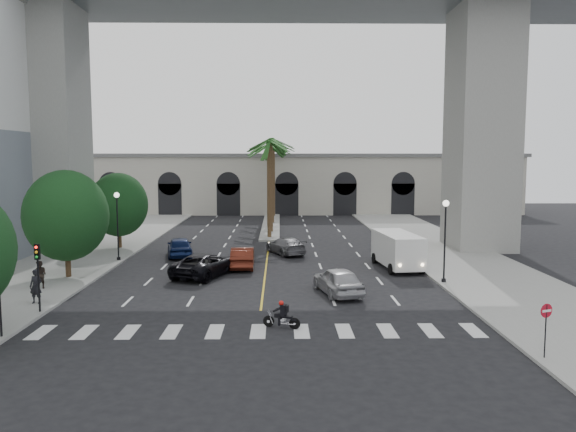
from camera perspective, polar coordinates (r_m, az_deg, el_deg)
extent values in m
plane|color=black|center=(27.95, -2.92, -10.69)|extent=(140.00, 140.00, 0.00)
cube|color=gray|center=(45.41, -21.55, -4.50)|extent=(8.00, 100.00, 0.15)
cube|color=gray|center=(44.75, 17.43, -4.50)|extent=(8.00, 100.00, 0.15)
cube|color=gray|center=(65.24, -1.74, -0.97)|extent=(2.00, 24.00, 0.20)
cube|color=#B7AFA4|center=(81.86, -1.57, 3.20)|extent=(70.00, 10.00, 8.00)
cube|color=slate|center=(81.76, -1.58, 6.17)|extent=(71.00, 10.50, 0.50)
cube|color=gray|center=(51.85, 19.06, 8.31)|extent=(5.00, 6.00, 20.80)
cube|color=gray|center=(52.56, -22.89, 8.13)|extent=(5.00, 6.00, 20.80)
cylinder|color=#47331E|center=(54.86, -1.91, 2.59)|extent=(0.40, 0.40, 9.50)
cylinder|color=#47331E|center=(58.84, -1.75, 2.97)|extent=(0.40, 0.40, 9.80)
cylinder|color=#47331E|center=(62.85, -1.97, 2.93)|extent=(0.40, 0.40, 9.30)
cylinder|color=#47331E|center=(66.82, -1.60, 3.46)|extent=(0.40, 0.40, 10.10)
cylinder|color=#47331E|center=(70.83, -1.76, 3.40)|extent=(0.40, 0.40, 9.60)
cylinder|color=#47331E|center=(74.82, -1.49, 3.66)|extent=(0.40, 0.40, 9.90)
cylinder|color=#382616|center=(39.91, -21.45, -4.22)|extent=(0.36, 0.36, 2.45)
ellipsoid|color=black|center=(39.51, -21.61, 0.05)|extent=(5.44, 5.44, 5.98)
cylinder|color=#382616|center=(51.19, -16.74, -1.98)|extent=(0.36, 0.36, 2.27)
ellipsoid|color=black|center=(50.89, -16.84, 1.11)|extent=(5.04, 5.04, 5.54)
cylinder|color=black|center=(45.20, -16.82, -4.25)|extent=(0.28, 0.28, 0.36)
cylinder|color=black|center=(44.84, -16.92, -1.20)|extent=(0.11, 0.11, 5.00)
sphere|color=white|center=(44.60, -17.02, 2.05)|extent=(0.40, 0.40, 0.40)
cylinder|color=black|center=(37.12, 15.53, -6.42)|extent=(0.28, 0.28, 0.36)
cylinder|color=black|center=(36.68, 15.64, -2.72)|extent=(0.11, 0.11, 5.00)
sphere|color=white|center=(36.39, 15.75, 1.25)|extent=(0.40, 0.40, 0.40)
cylinder|color=black|center=(27.90, -27.25, -7.67)|extent=(0.10, 0.10, 3.50)
cylinder|color=black|center=(31.44, -24.01, -6.04)|extent=(0.10, 0.10, 3.50)
cube|color=black|center=(31.18, -24.13, -3.34)|extent=(0.25, 0.18, 0.80)
cylinder|color=black|center=(27.10, -1.97, -10.63)|extent=(0.54, 0.26, 0.54)
cylinder|color=black|center=(26.70, 0.68, -10.89)|extent=(0.54, 0.26, 0.54)
cube|color=silver|center=(26.86, -0.56, -10.62)|extent=(0.42, 0.36, 0.23)
cube|color=black|center=(26.83, -0.84, -10.08)|extent=(0.53, 0.35, 0.18)
cube|color=black|center=(26.71, -0.01, -10.23)|extent=(0.45, 0.34, 0.11)
cylinder|color=black|center=(26.89, -1.58, -9.61)|extent=(0.19, 0.48, 0.03)
cube|color=black|center=(26.68, -0.43, -9.49)|extent=(0.33, 0.40, 0.47)
cube|color=black|center=(26.63, -0.14, -9.42)|extent=(0.21, 0.30, 0.34)
sphere|color=red|center=(26.64, -0.69, -8.83)|extent=(0.23, 0.23, 0.23)
imported|color=#A0A0A4|center=(33.24, 5.10, -6.55)|extent=(2.97, 5.08, 1.62)
imported|color=#511B10|center=(40.99, -4.63, -4.22)|extent=(1.75, 4.68, 1.53)
imported|color=black|center=(38.41, -8.42, -4.91)|extent=(4.61, 6.30, 1.59)
imported|color=#59595E|center=(46.56, -0.24, -3.03)|extent=(3.71, 5.26, 1.41)
imported|color=#0F1D49|center=(46.22, -10.93, -3.09)|extent=(2.83, 5.02, 1.61)
cube|color=silver|center=(41.28, 11.05, -3.27)|extent=(2.83, 6.21, 2.23)
cube|color=black|center=(38.57, 12.35, -3.53)|extent=(2.08, 0.49, 0.95)
cylinder|color=black|center=(39.16, 10.49, -5.34)|extent=(0.39, 0.81, 0.78)
cylinder|color=black|center=(39.84, 13.40, -5.21)|extent=(0.39, 0.81, 0.78)
cylinder|color=black|center=(43.15, 8.82, -4.25)|extent=(0.39, 0.81, 0.78)
cylinder|color=black|center=(43.76, 11.49, -4.16)|extent=(0.39, 0.81, 0.78)
imported|color=black|center=(33.38, -24.24, -6.54)|extent=(0.72, 0.51, 1.86)
imported|color=black|center=(36.99, -23.87, -5.48)|extent=(0.96, 0.83, 1.68)
cylinder|color=black|center=(24.68, 24.68, -10.76)|extent=(0.05, 0.05, 2.28)
cylinder|color=#A40B1D|center=(24.45, 24.77, -8.73)|extent=(0.55, 0.22, 0.57)
cube|color=silver|center=(24.45, 24.77, -8.73)|extent=(0.42, 0.17, 0.09)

